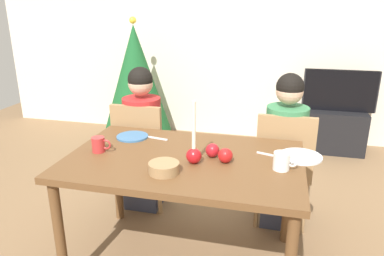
# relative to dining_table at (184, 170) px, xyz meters

# --- Properties ---
(back_wall) EXTENTS (6.40, 0.10, 2.60)m
(back_wall) POSITION_rel_dining_table_xyz_m (0.00, 2.60, 0.63)
(back_wall) COLOR beige
(back_wall) RESTS_ON ground
(dining_table) EXTENTS (1.40, 0.90, 0.75)m
(dining_table) POSITION_rel_dining_table_xyz_m (0.00, 0.00, 0.00)
(dining_table) COLOR brown
(dining_table) RESTS_ON ground
(chair_left) EXTENTS (0.40, 0.40, 0.90)m
(chair_left) POSITION_rel_dining_table_xyz_m (-0.52, 0.61, -0.15)
(chair_left) COLOR #99754C
(chair_left) RESTS_ON ground
(chair_right) EXTENTS (0.40, 0.40, 0.90)m
(chair_right) POSITION_rel_dining_table_xyz_m (0.59, 0.61, -0.15)
(chair_right) COLOR #99754C
(chair_right) RESTS_ON ground
(person_left_child) EXTENTS (0.30, 0.30, 1.17)m
(person_left_child) POSITION_rel_dining_table_xyz_m (-0.52, 0.64, -0.10)
(person_left_child) COLOR #33384C
(person_left_child) RESTS_ON ground
(person_right_child) EXTENTS (0.30, 0.30, 1.17)m
(person_right_child) POSITION_rel_dining_table_xyz_m (0.59, 0.64, -0.10)
(person_right_child) COLOR #33384C
(person_right_child) RESTS_ON ground
(tv_stand) EXTENTS (0.64, 0.40, 0.48)m
(tv_stand) POSITION_rel_dining_table_xyz_m (1.18, 2.30, -0.43)
(tv_stand) COLOR black
(tv_stand) RESTS_ON ground
(tv) EXTENTS (0.79, 0.05, 0.46)m
(tv) POSITION_rel_dining_table_xyz_m (1.18, 2.30, 0.04)
(tv) COLOR black
(tv) RESTS_ON tv_stand
(christmas_tree) EXTENTS (0.82, 0.82, 1.49)m
(christmas_tree) POSITION_rel_dining_table_xyz_m (-1.14, 2.04, 0.11)
(christmas_tree) COLOR brown
(christmas_tree) RESTS_ON ground
(candle_centerpiece) EXTENTS (0.09, 0.09, 0.37)m
(candle_centerpiece) POSITION_rel_dining_table_xyz_m (0.08, -0.07, 0.16)
(candle_centerpiece) COLOR red
(candle_centerpiece) RESTS_ON dining_table
(plate_left) EXTENTS (0.22, 0.22, 0.01)m
(plate_left) POSITION_rel_dining_table_xyz_m (-0.44, 0.25, 0.09)
(plate_left) COLOR teal
(plate_left) RESTS_ON dining_table
(plate_right) EXTENTS (0.25, 0.25, 0.01)m
(plate_right) POSITION_rel_dining_table_xyz_m (0.68, 0.17, 0.09)
(plate_right) COLOR silver
(plate_right) RESTS_ON dining_table
(mug_left) EXTENTS (0.12, 0.08, 0.09)m
(mug_left) POSITION_rel_dining_table_xyz_m (-0.53, -0.04, 0.13)
(mug_left) COLOR #B72D2D
(mug_left) RESTS_ON dining_table
(mug_right) EXTENTS (0.14, 0.09, 0.10)m
(mug_right) POSITION_rel_dining_table_xyz_m (0.57, -0.03, 0.13)
(mug_right) COLOR white
(mug_right) RESTS_ON dining_table
(fork_left) EXTENTS (0.18, 0.05, 0.01)m
(fork_left) POSITION_rel_dining_table_xyz_m (-0.27, 0.27, 0.09)
(fork_left) COLOR silver
(fork_left) RESTS_ON dining_table
(fork_right) EXTENTS (0.18, 0.06, 0.01)m
(fork_right) POSITION_rel_dining_table_xyz_m (0.51, 0.15, 0.09)
(fork_right) COLOR silver
(fork_right) RESTS_ON dining_table
(bowl_walnuts) EXTENTS (0.17, 0.17, 0.06)m
(bowl_walnuts) POSITION_rel_dining_table_xyz_m (-0.05, -0.23, 0.11)
(bowl_walnuts) COLOR #99754C
(bowl_walnuts) RESTS_ON dining_table
(apple_near_candle) EXTENTS (0.09, 0.09, 0.09)m
(apple_near_candle) POSITION_rel_dining_table_xyz_m (0.25, -0.01, 0.13)
(apple_near_candle) COLOR red
(apple_near_candle) RESTS_ON dining_table
(apple_by_left_plate) EXTENTS (0.08, 0.08, 0.08)m
(apple_by_left_plate) POSITION_rel_dining_table_xyz_m (0.16, 0.05, 0.13)
(apple_by_left_plate) COLOR #AF181F
(apple_by_left_plate) RESTS_ON dining_table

